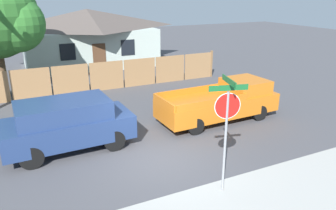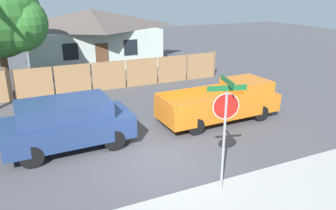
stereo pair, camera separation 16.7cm
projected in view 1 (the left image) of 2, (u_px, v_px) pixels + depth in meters
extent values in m
plane|color=#47474C|center=(160.00, 159.00, 11.10)|extent=(80.00, 80.00, 0.00)
cube|color=#997047|center=(31.00, 84.00, 17.00)|extent=(1.93, 0.06, 1.63)
cube|color=#997047|center=(71.00, 80.00, 17.83)|extent=(1.93, 0.06, 1.63)
cube|color=#997047|center=(107.00, 76.00, 18.66)|extent=(1.93, 0.06, 1.63)
cube|color=#997047|center=(140.00, 72.00, 19.48)|extent=(1.93, 0.06, 1.63)
cube|color=#997047|center=(170.00, 69.00, 20.31)|extent=(1.93, 0.06, 1.63)
cube|color=#997047|center=(198.00, 66.00, 21.14)|extent=(1.93, 0.06, 1.63)
cube|color=brown|center=(211.00, 64.00, 21.54)|extent=(0.12, 0.12, 1.73)
cube|color=#B2C1B7|center=(89.00, 47.00, 25.02)|extent=(9.31, 5.85, 2.74)
pyramid|color=#514742|center=(87.00, 19.00, 24.34)|extent=(10.05, 6.32, 1.41)
cube|color=black|center=(68.00, 52.00, 21.58)|extent=(1.00, 0.04, 1.10)
cube|color=black|center=(128.00, 47.00, 23.30)|extent=(1.00, 0.04, 1.10)
cube|color=brown|center=(100.00, 58.00, 22.64)|extent=(0.90, 0.04, 2.00)
cylinder|color=brown|center=(2.00, 72.00, 17.59)|extent=(0.40, 0.40, 2.57)
sphere|color=#31732C|center=(16.00, 24.00, 16.70)|extent=(2.91, 2.91, 2.91)
cube|color=navy|center=(69.00, 129.00, 11.58)|extent=(4.48, 2.09, 0.83)
cube|color=navy|center=(63.00, 110.00, 11.30)|extent=(3.15, 1.89, 0.62)
cube|color=black|center=(105.00, 103.00, 11.94)|extent=(0.11, 1.72, 0.52)
cylinder|color=black|center=(100.00, 124.00, 13.04)|extent=(0.76, 0.22, 0.76)
cylinder|color=black|center=(114.00, 140.00, 11.59)|extent=(0.76, 0.22, 0.76)
cylinder|color=black|center=(26.00, 137.00, 11.84)|extent=(0.76, 0.22, 0.76)
cylinder|color=black|center=(32.00, 158.00, 10.39)|extent=(0.76, 0.22, 0.76)
cube|color=orange|center=(218.00, 105.00, 14.21)|extent=(5.37, 2.06, 0.77)
cube|color=orange|center=(245.00, 86.00, 14.62)|extent=(1.75, 1.80, 0.58)
cube|color=orange|center=(189.00, 91.00, 14.40)|extent=(3.34, 0.18, 0.27)
cube|color=orange|center=(213.00, 103.00, 12.88)|extent=(3.34, 0.18, 0.27)
cube|color=orange|center=(164.00, 102.00, 12.89)|extent=(0.13, 1.81, 0.27)
cylinder|color=black|center=(235.00, 102.00, 15.75)|extent=(0.69, 0.22, 0.69)
cylinder|color=black|center=(259.00, 113.00, 14.34)|extent=(0.69, 0.22, 0.69)
cylinder|color=black|center=(175.00, 113.00, 14.31)|extent=(0.69, 0.22, 0.69)
cylinder|color=black|center=(196.00, 126.00, 12.90)|extent=(0.69, 0.22, 0.69)
cylinder|color=gray|center=(225.00, 143.00, 8.89)|extent=(0.07, 0.07, 2.94)
cylinder|color=red|center=(227.00, 106.00, 8.54)|extent=(0.66, 0.20, 0.68)
cylinder|color=white|center=(227.00, 106.00, 8.54)|extent=(0.70, 0.20, 0.72)
cube|color=#19602D|center=(229.00, 88.00, 8.38)|extent=(1.04, 0.30, 0.15)
cube|color=#19602D|center=(229.00, 81.00, 8.32)|extent=(0.27, 0.93, 0.15)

